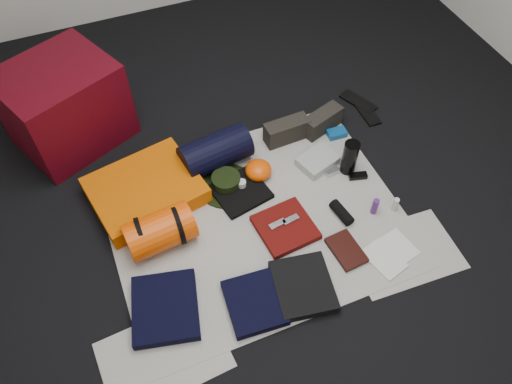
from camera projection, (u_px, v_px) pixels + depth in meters
name	position (u px, v px, depth m)	size (l,w,h in m)	color
floor	(257.00, 220.00, 2.83)	(4.50, 4.50, 0.02)	black
newspaper_mat	(257.00, 219.00, 2.82)	(1.60, 1.30, 0.01)	beige
newspaper_sheet_front_left	(164.00, 355.00, 2.35)	(0.58, 0.40, 0.00)	beige
newspaper_sheet_front_right	(403.00, 252.00, 2.69)	(0.58, 0.40, 0.00)	beige
red_cabinet	(65.00, 106.00, 3.00)	(0.63, 0.52, 0.52)	#500510
sleeping_pad	(146.00, 190.00, 2.87)	(0.60, 0.49, 0.11)	#E25E02
stuff_sack	(160.00, 231.00, 2.64)	(0.21, 0.21, 0.36)	#EA4803
sack_strap_left	(141.00, 237.00, 2.61)	(0.22, 0.22, 0.03)	black
sack_strap_right	(178.00, 225.00, 2.66)	(0.22, 0.22, 0.03)	black
navy_duffel	(216.00, 152.00, 2.98)	(0.22, 0.22, 0.42)	black
boonie_brim	(226.00, 186.00, 2.95)	(0.34, 0.34, 0.01)	black
boonie_crown	(226.00, 181.00, 2.92)	(0.17, 0.17, 0.07)	black
hiking_boot_left	(287.00, 131.00, 3.13)	(0.28, 0.11, 0.14)	#28251F
hiking_boot_right	(322.00, 121.00, 3.19)	(0.27, 0.10, 0.14)	#28251F
flip_flop_left	(358.00, 102.00, 3.40)	(0.10, 0.26, 0.01)	black
flip_flop_right	(367.00, 113.00, 3.33)	(0.09, 0.24, 0.01)	black
trousers_navy_a	(165.00, 308.00, 2.46)	(0.32, 0.37, 0.06)	black
trousers_navy_b	(254.00, 303.00, 2.48)	(0.27, 0.31, 0.05)	black
trousers_charcoal	(303.00, 286.00, 2.53)	(0.29, 0.33, 0.05)	black
black_tshirt	(240.00, 192.00, 2.91)	(0.29, 0.27, 0.03)	black
red_shirt	(285.00, 227.00, 2.75)	(0.30, 0.30, 0.04)	#560C09
orange_stuff_sack	(258.00, 170.00, 2.96)	(0.16, 0.16, 0.10)	#EA4803
first_aid_pouch	(318.00, 161.00, 3.04)	(0.23, 0.17, 0.06)	#9CA49C
water_bottle	(350.00, 157.00, 2.94)	(0.09, 0.09, 0.23)	black
speaker	(342.00, 213.00, 2.80)	(0.06, 0.06, 0.16)	black
compact_camera	(332.00, 171.00, 3.00)	(0.09, 0.05, 0.03)	silver
cyan_case	(337.00, 133.00, 3.19)	(0.12, 0.08, 0.04)	#0E4988
toiletry_purple	(375.00, 206.00, 2.80)	(0.04, 0.04, 0.11)	#4F2372
toiletry_clear	(395.00, 204.00, 2.82)	(0.03, 0.03, 0.09)	#BCC1BD
paperback_book	(346.00, 250.00, 2.67)	(0.14, 0.22, 0.03)	black
map_booklet	(384.00, 259.00, 2.65)	(0.15, 0.22, 0.01)	silver
map_printout	(398.00, 247.00, 2.70)	(0.15, 0.19, 0.01)	silver
sunglasses	(358.00, 176.00, 2.98)	(0.11, 0.04, 0.03)	black
key_cluster	(178.00, 333.00, 2.40)	(0.06, 0.06, 0.01)	silver
tape_roll	(242.00, 184.00, 2.91)	(0.05, 0.05, 0.04)	silver
energy_bar_a	(277.00, 224.00, 2.74)	(0.10, 0.04, 0.01)	silver
energy_bar_b	(291.00, 220.00, 2.75)	(0.10, 0.04, 0.01)	silver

